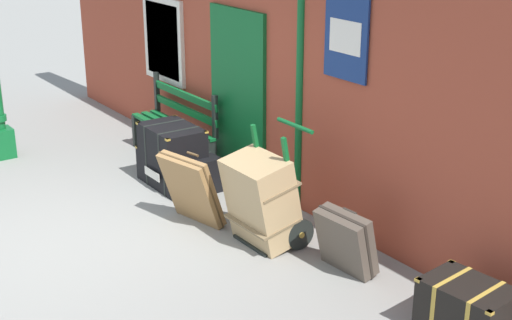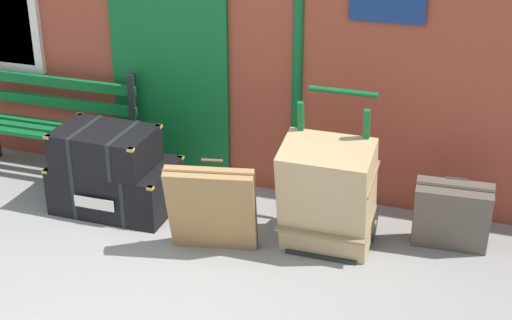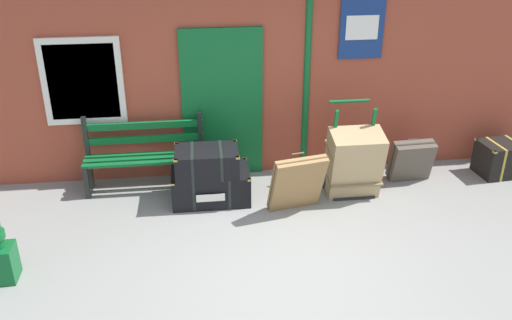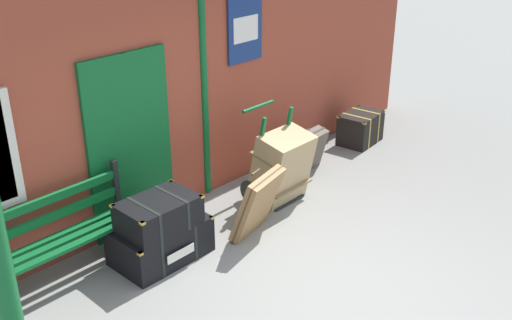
{
  "view_description": "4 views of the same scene",
  "coord_description": "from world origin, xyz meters",
  "px_view_note": "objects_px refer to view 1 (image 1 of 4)",
  "views": [
    {
      "loc": [
        6.64,
        -2.33,
        3.35
      ],
      "look_at": [
        0.83,
        1.78,
        0.75
      ],
      "focal_mm": 51.54,
      "sensor_mm": 36.0,
      "label": 1
    },
    {
      "loc": [
        2.32,
        -3.53,
        3.24
      ],
      "look_at": [
        0.57,
        1.78,
        0.6
      ],
      "focal_mm": 54.38,
      "sensor_mm": 36.0,
      "label": 2
    },
    {
      "loc": [
        -0.88,
        -4.76,
        3.68
      ],
      "look_at": [
        -0.08,
        1.72,
        0.53
      ],
      "focal_mm": 39.2,
      "sensor_mm": 36.0,
      "label": 3
    },
    {
      "loc": [
        -4.06,
        -2.79,
        3.68
      ],
      "look_at": [
        0.81,
        1.67,
        0.68
      ],
      "focal_mm": 42.26,
      "sensor_mm": 36.0,
      "label": 4
    }
  ],
  "objects_px": {
    "platform_bench": "(176,126)",
    "corner_trunk": "(466,312)",
    "steamer_trunk_base": "(179,168)",
    "steamer_trunk_middle": "(172,139)",
    "porters_trolley": "(276,215)",
    "large_brown_trunk": "(262,200)",
    "suitcase_brown": "(346,242)",
    "suitcase_tan": "(191,190)"
  },
  "relations": [
    {
      "from": "steamer_trunk_middle",
      "to": "corner_trunk",
      "type": "bearing_deg",
      "value": 3.76
    },
    {
      "from": "steamer_trunk_middle",
      "to": "suitcase_tan",
      "type": "height_order",
      "value": "suitcase_tan"
    },
    {
      "from": "large_brown_trunk",
      "to": "suitcase_brown",
      "type": "distance_m",
      "value": 0.98
    },
    {
      "from": "platform_bench",
      "to": "porters_trolley",
      "type": "bearing_deg",
      "value": -8.15
    },
    {
      "from": "platform_bench",
      "to": "suitcase_brown",
      "type": "bearing_deg",
      "value": -4.12
    },
    {
      "from": "platform_bench",
      "to": "steamer_trunk_base",
      "type": "relative_size",
      "value": 1.58
    },
    {
      "from": "steamer_trunk_middle",
      "to": "suitcase_brown",
      "type": "height_order",
      "value": "steamer_trunk_middle"
    },
    {
      "from": "large_brown_trunk",
      "to": "steamer_trunk_middle",
      "type": "bearing_deg",
      "value": 178.26
    },
    {
      "from": "steamer_trunk_middle",
      "to": "corner_trunk",
      "type": "distance_m",
      "value": 4.24
    },
    {
      "from": "steamer_trunk_base",
      "to": "large_brown_trunk",
      "type": "bearing_deg",
      "value": -3.45
    },
    {
      "from": "steamer_trunk_base",
      "to": "steamer_trunk_middle",
      "type": "height_order",
      "value": "steamer_trunk_middle"
    },
    {
      "from": "suitcase_brown",
      "to": "platform_bench",
      "type": "bearing_deg",
      "value": 175.88
    },
    {
      "from": "steamer_trunk_base",
      "to": "suitcase_tan",
      "type": "distance_m",
      "value": 1.16
    },
    {
      "from": "platform_bench",
      "to": "large_brown_trunk",
      "type": "distance_m",
      "value": 2.79
    },
    {
      "from": "steamer_trunk_middle",
      "to": "large_brown_trunk",
      "type": "height_order",
      "value": "large_brown_trunk"
    },
    {
      "from": "platform_bench",
      "to": "steamer_trunk_middle",
      "type": "relative_size",
      "value": 1.95
    },
    {
      "from": "steamer_trunk_base",
      "to": "corner_trunk",
      "type": "height_order",
      "value": "corner_trunk"
    },
    {
      "from": "steamer_trunk_base",
      "to": "steamer_trunk_middle",
      "type": "bearing_deg",
      "value": -126.11
    },
    {
      "from": "steamer_trunk_base",
      "to": "steamer_trunk_middle",
      "type": "xyz_separation_m",
      "value": [
        -0.04,
        -0.05,
        0.37
      ]
    },
    {
      "from": "porters_trolley",
      "to": "corner_trunk",
      "type": "relative_size",
      "value": 1.64
    },
    {
      "from": "suitcase_brown",
      "to": "suitcase_tan",
      "type": "relative_size",
      "value": 0.77
    },
    {
      "from": "suitcase_brown",
      "to": "corner_trunk",
      "type": "distance_m",
      "value": 1.38
    },
    {
      "from": "steamer_trunk_middle",
      "to": "suitcase_tan",
      "type": "distance_m",
      "value": 1.18
    },
    {
      "from": "suitcase_tan",
      "to": "porters_trolley",
      "type": "bearing_deg",
      "value": 31.79
    },
    {
      "from": "porters_trolley",
      "to": "suitcase_tan",
      "type": "bearing_deg",
      "value": -148.21
    },
    {
      "from": "suitcase_tan",
      "to": "corner_trunk",
      "type": "height_order",
      "value": "suitcase_tan"
    },
    {
      "from": "platform_bench",
      "to": "steamer_trunk_base",
      "type": "height_order",
      "value": "platform_bench"
    },
    {
      "from": "porters_trolley",
      "to": "suitcase_tan",
      "type": "height_order",
      "value": "porters_trolley"
    },
    {
      "from": "porters_trolley",
      "to": "platform_bench",
      "type": "bearing_deg",
      "value": 171.85
    },
    {
      "from": "large_brown_trunk",
      "to": "suitcase_tan",
      "type": "bearing_deg",
      "value": -157.86
    },
    {
      "from": "suitcase_tan",
      "to": "platform_bench",
      "type": "bearing_deg",
      "value": 154.93
    },
    {
      "from": "steamer_trunk_base",
      "to": "porters_trolley",
      "type": "distance_m",
      "value": 1.88
    },
    {
      "from": "platform_bench",
      "to": "suitcase_tan",
      "type": "relative_size",
      "value": 2.0
    },
    {
      "from": "platform_bench",
      "to": "suitcase_tan",
      "type": "distance_m",
      "value": 2.12
    },
    {
      "from": "suitcase_tan",
      "to": "steamer_trunk_base",
      "type": "bearing_deg",
      "value": 157.24
    },
    {
      "from": "steamer_trunk_base",
      "to": "porters_trolley",
      "type": "relative_size",
      "value": 0.84
    },
    {
      "from": "platform_bench",
      "to": "suitcase_tan",
      "type": "xyz_separation_m",
      "value": [
        1.92,
        -0.9,
        -0.05
      ]
    },
    {
      "from": "platform_bench",
      "to": "steamer_trunk_base",
      "type": "distance_m",
      "value": 1.0
    },
    {
      "from": "steamer_trunk_middle",
      "to": "porters_trolley",
      "type": "height_order",
      "value": "porters_trolley"
    },
    {
      "from": "platform_bench",
      "to": "corner_trunk",
      "type": "height_order",
      "value": "platform_bench"
    },
    {
      "from": "suitcase_brown",
      "to": "suitcase_tan",
      "type": "bearing_deg",
      "value": -159.95
    },
    {
      "from": "large_brown_trunk",
      "to": "porters_trolley",
      "type": "bearing_deg",
      "value": 90.0
    }
  ]
}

